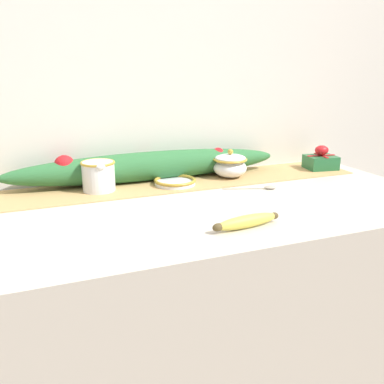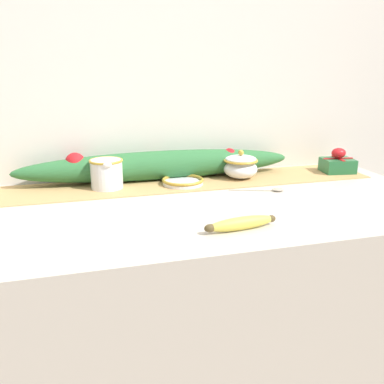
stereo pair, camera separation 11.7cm
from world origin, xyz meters
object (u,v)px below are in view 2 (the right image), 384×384
object	(u,v)px
banana	(241,223)
spoon	(274,190)
sugar_bowl	(241,166)
small_dish	(183,181)
gift_box	(338,163)
cream_pitcher	(107,173)

from	to	relation	value
banana	spoon	distance (m)	0.36
sugar_bowl	spoon	bearing A→B (deg)	-75.59
small_dish	gift_box	xyz separation A→B (m)	(0.60, 0.01, 0.02)
spoon	gift_box	distance (m)	0.38
cream_pitcher	small_dish	xyz separation A→B (m)	(0.25, -0.02, -0.04)
small_dish	sugar_bowl	bearing A→B (deg)	6.13
sugar_bowl	spoon	distance (m)	0.18
cream_pitcher	banana	xyz separation A→B (m)	(0.28, -0.46, -0.04)
gift_box	small_dish	bearing A→B (deg)	-179.06
sugar_bowl	gift_box	xyz separation A→B (m)	(0.38, -0.01, -0.01)
cream_pitcher	sugar_bowl	size ratio (longest dim) A/B	1.04
small_dish	spoon	xyz separation A→B (m)	(0.26, -0.15, -0.01)
cream_pitcher	banana	size ratio (longest dim) A/B	0.64
sugar_bowl	gift_box	distance (m)	0.38
sugar_bowl	banana	world-z (taller)	sugar_bowl
cream_pitcher	spoon	size ratio (longest dim) A/B	0.74
cream_pitcher	small_dish	bearing A→B (deg)	-5.58
cream_pitcher	gift_box	bearing A→B (deg)	-0.98
banana	gift_box	bearing A→B (deg)	38.03
spoon	gift_box	bearing A→B (deg)	44.60
banana	spoon	bearing A→B (deg)	51.20
cream_pitcher	gift_box	distance (m)	0.85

